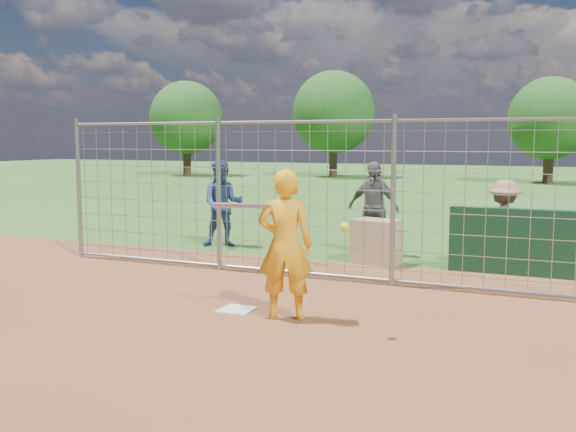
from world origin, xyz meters
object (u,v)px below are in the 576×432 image
at_px(bystander_b, 373,208).
at_px(bystander_c, 504,225).
at_px(bystander_a, 223,204).
at_px(batter, 285,245).
at_px(equipment_bin, 376,242).

height_order(bystander_b, bystander_c, bystander_b).
height_order(bystander_a, bystander_b, bystander_b).
relative_size(batter, bystander_a, 1.04).
height_order(batter, equipment_bin, batter).
bearing_deg(batter, bystander_b, -104.21).
height_order(batter, bystander_b, batter).
relative_size(bystander_b, equipment_bin, 2.26).
bearing_deg(bystander_c, batter, 53.28).
bearing_deg(batter, equipment_bin, -108.03).
bearing_deg(bystander_a, bystander_b, -19.83).
bearing_deg(equipment_bin, bystander_b, 122.99).
bearing_deg(bystander_b, bystander_c, -1.60).
xyz_separation_m(bystander_b, bystander_c, (2.44, -0.54, -0.13)).
height_order(bystander_a, equipment_bin, bystander_a).
bearing_deg(bystander_a, equipment_bin, -33.95).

